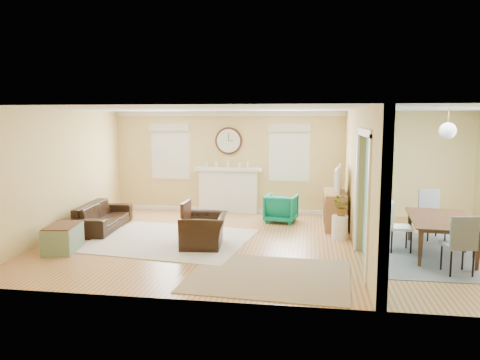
{
  "coord_description": "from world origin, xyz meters",
  "views": [
    {
      "loc": [
        0.59,
        -8.84,
        2.43
      ],
      "look_at": [
        -0.8,
        0.3,
        1.2
      ],
      "focal_mm": 35.0,
      "sensor_mm": 36.0,
      "label": 1
    }
  ],
  "objects_px": {
    "sofa": "(102,216)",
    "green_chair": "(281,208)",
    "credenza": "(335,209)",
    "eames_chair": "(204,231)",
    "dining_table": "(442,236)"
  },
  "relations": [
    {
      "from": "green_chair",
      "to": "dining_table",
      "type": "height_order",
      "value": "dining_table"
    },
    {
      "from": "green_chair",
      "to": "credenza",
      "type": "height_order",
      "value": "credenza"
    },
    {
      "from": "sofa",
      "to": "eames_chair",
      "type": "xyz_separation_m",
      "value": [
        2.54,
        -1.07,
        0.03
      ]
    },
    {
      "from": "green_chair",
      "to": "credenza",
      "type": "relative_size",
      "value": 0.52
    },
    {
      "from": "eames_chair",
      "to": "credenza",
      "type": "relative_size",
      "value": 0.7
    },
    {
      "from": "sofa",
      "to": "dining_table",
      "type": "bearing_deg",
      "value": -102.18
    },
    {
      "from": "sofa",
      "to": "green_chair",
      "type": "bearing_deg",
      "value": -75.92
    },
    {
      "from": "eames_chair",
      "to": "dining_table",
      "type": "relative_size",
      "value": 0.51
    },
    {
      "from": "sofa",
      "to": "credenza",
      "type": "height_order",
      "value": "credenza"
    },
    {
      "from": "eames_chair",
      "to": "dining_table",
      "type": "bearing_deg",
      "value": 86.25
    },
    {
      "from": "credenza",
      "to": "dining_table",
      "type": "xyz_separation_m",
      "value": [
        1.8,
        -1.91,
        -0.07
      ]
    },
    {
      "from": "green_chair",
      "to": "dining_table",
      "type": "distance_m",
      "value": 3.75
    },
    {
      "from": "sofa",
      "to": "eames_chair",
      "type": "height_order",
      "value": "eames_chair"
    },
    {
      "from": "dining_table",
      "to": "eames_chair",
      "type": "bearing_deg",
      "value": 97.53
    },
    {
      "from": "credenza",
      "to": "dining_table",
      "type": "height_order",
      "value": "credenza"
    }
  ]
}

